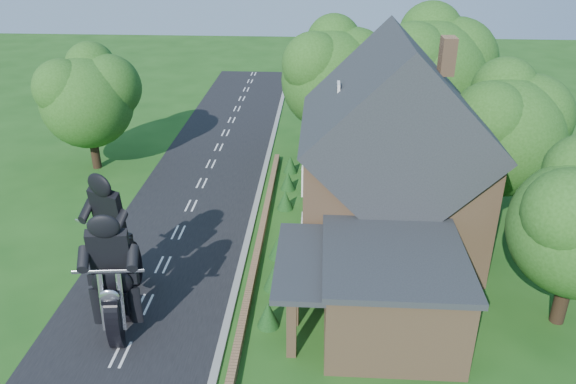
# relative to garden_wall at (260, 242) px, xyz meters

# --- Properties ---
(ground) EXTENTS (120.00, 120.00, 0.00)m
(ground) POSITION_rel_garden_wall_xyz_m (-4.30, -5.00, -0.20)
(ground) COLOR #1C4B15
(ground) RESTS_ON ground
(road) EXTENTS (7.00, 80.00, 0.02)m
(road) POSITION_rel_garden_wall_xyz_m (-4.30, -5.00, -0.19)
(road) COLOR black
(road) RESTS_ON ground
(kerb) EXTENTS (0.30, 80.00, 0.12)m
(kerb) POSITION_rel_garden_wall_xyz_m (-0.65, -5.00, -0.14)
(kerb) COLOR gray
(kerb) RESTS_ON ground
(garden_wall) EXTENTS (0.30, 22.00, 0.40)m
(garden_wall) POSITION_rel_garden_wall_xyz_m (0.00, 0.00, 0.00)
(garden_wall) COLOR #936C4A
(garden_wall) RESTS_ON ground
(house) EXTENTS (9.54, 8.64, 10.24)m
(house) POSITION_rel_garden_wall_xyz_m (6.19, 1.00, 4.14)
(house) COLOR #936C4A
(house) RESTS_ON ground
(annex) EXTENTS (7.05, 5.94, 3.44)m
(annex) POSITION_rel_garden_wall_xyz_m (5.57, -5.80, 1.57)
(annex) COLOR #936C4A
(annex) RESTS_ON ground
(tree_house_right) EXTENTS (6.51, 6.00, 8.40)m
(tree_house_right) POSITION_rel_garden_wall_xyz_m (12.35, 3.62, 4.99)
(tree_house_right) COLOR black
(tree_house_right) RESTS_ON ground
(tree_behind_house) EXTENTS (7.81, 7.20, 10.08)m
(tree_behind_house) POSITION_rel_garden_wall_xyz_m (9.88, 11.14, 6.03)
(tree_behind_house) COLOR black
(tree_behind_house) RESTS_ON ground
(tree_behind_left) EXTENTS (6.94, 6.40, 9.16)m
(tree_behind_left) POSITION_rel_garden_wall_xyz_m (3.86, 12.13, 5.53)
(tree_behind_left) COLOR black
(tree_behind_left) RESTS_ON ground
(tree_far_road) EXTENTS (6.08, 5.60, 7.84)m
(tree_far_road) POSITION_rel_garden_wall_xyz_m (-11.16, 9.11, 4.64)
(tree_far_road) COLOR black
(tree_far_road) RESTS_ON ground
(shrub_a) EXTENTS (0.90, 0.90, 1.10)m
(shrub_a) POSITION_rel_garden_wall_xyz_m (1.00, -6.00, 0.35)
(shrub_a) COLOR #123912
(shrub_a) RESTS_ON ground
(shrub_b) EXTENTS (0.90, 0.90, 1.10)m
(shrub_b) POSITION_rel_garden_wall_xyz_m (1.00, -3.50, 0.35)
(shrub_b) COLOR #123912
(shrub_b) RESTS_ON ground
(shrub_c) EXTENTS (0.90, 0.90, 1.10)m
(shrub_c) POSITION_rel_garden_wall_xyz_m (1.00, -1.00, 0.35)
(shrub_c) COLOR #123912
(shrub_c) RESTS_ON ground
(shrub_d) EXTENTS (0.90, 0.90, 1.10)m
(shrub_d) POSITION_rel_garden_wall_xyz_m (1.00, 4.00, 0.35)
(shrub_d) COLOR #123912
(shrub_d) RESTS_ON ground
(shrub_e) EXTENTS (0.90, 0.90, 1.10)m
(shrub_e) POSITION_rel_garden_wall_xyz_m (1.00, 6.50, 0.35)
(shrub_e) COLOR #123912
(shrub_e) RESTS_ON ground
(shrub_f) EXTENTS (0.90, 0.90, 1.10)m
(shrub_f) POSITION_rel_garden_wall_xyz_m (1.00, 9.00, 0.35)
(shrub_f) COLOR #123912
(shrub_f) RESTS_ON ground
(motorcycle_lead) EXTENTS (0.62, 1.76, 1.60)m
(motorcycle_lead) POSITION_rel_garden_wall_xyz_m (-4.58, -6.89, 0.60)
(motorcycle_lead) COLOR black
(motorcycle_lead) RESTS_ON ground
(motorcycle_follow) EXTENTS (1.23, 1.85, 1.71)m
(motorcycle_follow) POSITION_rel_garden_wall_xyz_m (-5.54, -4.28, 0.65)
(motorcycle_follow) COLOR black
(motorcycle_follow) RESTS_ON ground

